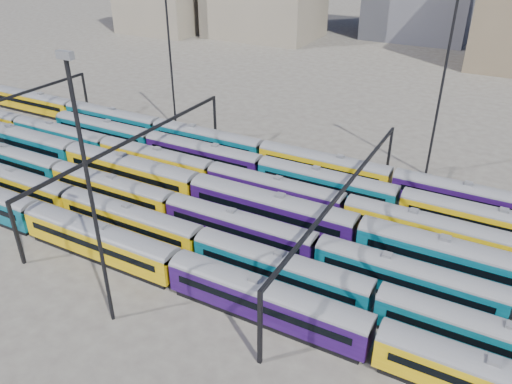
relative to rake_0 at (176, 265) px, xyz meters
The scene contains 13 objects.
ground 15.44m from the rake_0, 80.57° to the left, with size 500.00×500.00×0.00m, color #443F3A.
rake_0 is the anchor object (origin of this frame).
rake_1 5.02m from the rake_0, 95.13° to the left, with size 119.19×2.91×4.89m.
rake_2 15.28m from the rake_0, 40.89° to the left, with size 117.15×2.86×4.80m.
rake_3 16.89m from the rake_0, 117.38° to the left, with size 133.19×3.25×5.48m.
rake_4 21.76m from the rake_0, 113.21° to the left, with size 118.23×2.88×4.85m.
rake_5 25.89m from the rake_0, 74.97° to the left, with size 99.90×2.93×4.92m.
rake_6 30.31m from the rake_0, 81.75° to the left, with size 141.39×2.95×4.97m.
gantry_1 23.42m from the rake_0, 139.41° to the left, with size 0.35×40.35×8.03m.
gantry_2 19.94m from the rake_0, 50.21° to the left, with size 0.35×40.35×8.03m.
mast_1 47.46m from the rake_0, 126.63° to the left, with size 1.40×0.50×25.60m.
mast_2 13.50m from the rake_0, 109.72° to the right, with size 1.40×0.50×25.60m.
mast_3 44.20m from the rake_0, 65.84° to the left, with size 1.40×0.50×25.60m.
Camera 1 is at (24.44, -47.38, 33.94)m, focal length 35.00 mm.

